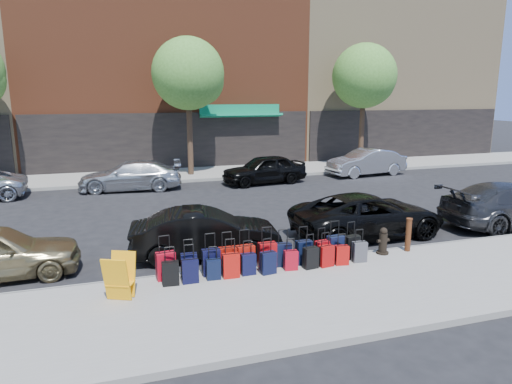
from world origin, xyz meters
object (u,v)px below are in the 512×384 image
object	(u,v)px
bollard	(408,234)
car_far_2	(264,169)
suitcase_front_5	(267,255)
fire_hydrant	(383,242)
car_near_2	(368,215)
car_near_1	(206,234)
tree_center	(191,76)
tree_right	(366,78)
car_far_3	(366,162)
car_far_1	(130,176)
display_rack	(120,277)

from	to	relation	value
bollard	car_far_2	bearing A→B (deg)	92.43
suitcase_front_5	car_far_2	size ratio (longest dim) A/B	0.25
fire_hydrant	car_near_2	xyz separation A→B (m)	(0.70, 1.96, 0.19)
fire_hydrant	bollard	distance (m)	0.81
suitcase_front_5	car_near_1	world-z (taller)	car_near_1
fire_hydrant	car_near_2	size ratio (longest dim) A/B	0.15
tree_center	bollard	size ratio (longest dim) A/B	7.66
tree_right	fire_hydrant	bearing A→B (deg)	-118.40
fire_hydrant	bollard	xyz separation A→B (m)	(0.80, -0.01, 0.14)
bollard	car_far_3	distance (m)	13.18
suitcase_front_5	car_far_2	distance (m)	11.91
car_far_1	car_far_2	xyz separation A→B (m)	(6.55, -0.40, 0.04)
display_rack	suitcase_front_5	bearing A→B (deg)	35.98
suitcase_front_5	car_far_3	xyz separation A→B (m)	(9.92, 11.89, 0.26)
tree_center	suitcase_front_5	world-z (taller)	tree_center
suitcase_front_5	car_far_1	size ratio (longest dim) A/B	0.22
display_rack	tree_center	bearing A→B (deg)	99.07
display_rack	car_near_2	world-z (taller)	car_near_2
display_rack	fire_hydrant	bearing A→B (deg)	30.88
tree_center	bollard	bearing A→B (deg)	-75.95
tree_center	bollard	xyz separation A→B (m)	(3.58, -14.29, -4.77)
tree_center	display_rack	world-z (taller)	tree_center
tree_center	car_far_1	world-z (taller)	tree_center
tree_right	car_far_3	size ratio (longest dim) A/B	1.62
suitcase_front_5	car_near_2	xyz separation A→B (m)	(4.09, 2.00, 0.20)
suitcase_front_5	car_near_1	bearing A→B (deg)	128.06
car_near_2	fire_hydrant	bearing A→B (deg)	158.08
car_far_1	display_rack	bearing A→B (deg)	3.22
display_rack	car_far_3	distance (m)	18.48
tree_right	car_far_1	xyz separation A→B (m)	(-13.95, -2.59, -4.72)
tree_right	bollard	xyz separation A→B (m)	(-6.92, -14.29, -4.77)
car_far_1	car_far_2	bearing A→B (deg)	93.18
tree_center	car_far_3	bearing A→B (deg)	-14.60
tree_right	car_near_1	world-z (taller)	tree_right
car_near_1	car_far_3	bearing A→B (deg)	-40.80
car_near_2	car_far_3	bearing A→B (deg)	-32.93
fire_hydrant	car_near_2	distance (m)	2.09
fire_hydrant	car_far_3	distance (m)	13.53
tree_center	suitcase_front_5	xyz separation A→B (m)	(-0.61, -14.31, -4.93)
fire_hydrant	car_near_2	bearing A→B (deg)	67.22
tree_right	fire_hydrant	xyz separation A→B (m)	(-7.72, -14.27, -4.92)
suitcase_front_5	car_near_2	world-z (taller)	car_near_2
car_near_2	tree_center	bearing A→B (deg)	13.40
tree_right	car_far_2	world-z (taller)	tree_right
bollard	car_far_3	world-z (taller)	car_far_3
bollard	fire_hydrant	bearing A→B (deg)	179.03
car_far_2	car_near_2	bearing A→B (deg)	-4.84
tree_right	car_far_2	size ratio (longest dim) A/B	1.69
car_far_1	car_far_2	distance (m)	6.56
car_near_2	suitcase_front_5	bearing A→B (deg)	113.72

